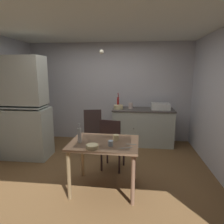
{
  "coord_description": "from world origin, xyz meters",
  "views": [
    {
      "loc": [
        0.66,
        -3.39,
        1.82
      ],
      "look_at": [
        0.27,
        0.14,
        1.1
      ],
      "focal_mm": 32.18,
      "sensor_mm": 36.0,
      "label": 1
    }
  ],
  "objects_px": {
    "hutch_cabinet": "(25,112)",
    "chair_by_counter": "(93,130)",
    "dining_table": "(104,148)",
    "glass_bottle": "(79,135)",
    "mixing_bowl_counter": "(118,107)",
    "sink_basin": "(160,106)",
    "mug_dark": "(116,138)",
    "serving_bowl_wide": "(92,147)",
    "chair_far_side": "(112,144)",
    "hand_pump": "(118,102)"
  },
  "relations": [
    {
      "from": "hutch_cabinet",
      "to": "chair_by_counter",
      "type": "distance_m",
      "value": 1.49
    },
    {
      "from": "dining_table",
      "to": "glass_bottle",
      "type": "bearing_deg",
      "value": -167.29
    },
    {
      "from": "mixing_bowl_counter",
      "to": "sink_basin",
      "type": "bearing_deg",
      "value": 2.78
    },
    {
      "from": "dining_table",
      "to": "glass_bottle",
      "type": "height_order",
      "value": "glass_bottle"
    },
    {
      "from": "glass_bottle",
      "to": "mug_dark",
      "type": "bearing_deg",
      "value": 17.18
    },
    {
      "from": "chair_by_counter",
      "to": "mug_dark",
      "type": "bearing_deg",
      "value": -64.4
    },
    {
      "from": "hutch_cabinet",
      "to": "serving_bowl_wide",
      "type": "xyz_separation_m",
      "value": [
        1.71,
        -1.32,
        -0.19
      ]
    },
    {
      "from": "chair_far_side",
      "to": "sink_basin",
      "type": "bearing_deg",
      "value": 54.69
    },
    {
      "from": "hand_pump",
      "to": "sink_basin",
      "type": "bearing_deg",
      "value": -2.47
    },
    {
      "from": "hand_pump",
      "to": "dining_table",
      "type": "xyz_separation_m",
      "value": [
        -0.03,
        -2.13,
        -0.41
      ]
    },
    {
      "from": "mixing_bowl_counter",
      "to": "serving_bowl_wide",
      "type": "xyz_separation_m",
      "value": [
        -0.17,
        -2.32,
        -0.15
      ]
    },
    {
      "from": "serving_bowl_wide",
      "to": "mug_dark",
      "type": "distance_m",
      "value": 0.47
    },
    {
      "from": "sink_basin",
      "to": "chair_by_counter",
      "type": "height_order",
      "value": "sink_basin"
    },
    {
      "from": "hand_pump",
      "to": "serving_bowl_wide",
      "type": "xyz_separation_m",
      "value": [
        -0.16,
        -2.42,
        -0.27
      ]
    },
    {
      "from": "serving_bowl_wide",
      "to": "glass_bottle",
      "type": "height_order",
      "value": "glass_bottle"
    },
    {
      "from": "mixing_bowl_counter",
      "to": "mug_dark",
      "type": "distance_m",
      "value": 1.96
    },
    {
      "from": "serving_bowl_wide",
      "to": "mug_dark",
      "type": "bearing_deg",
      "value": 51.52
    },
    {
      "from": "dining_table",
      "to": "serving_bowl_wide",
      "type": "xyz_separation_m",
      "value": [
        -0.12,
        -0.29,
        0.14
      ]
    },
    {
      "from": "mixing_bowl_counter",
      "to": "chair_by_counter",
      "type": "bearing_deg",
      "value": -131.28
    },
    {
      "from": "glass_bottle",
      "to": "dining_table",
      "type": "bearing_deg",
      "value": 12.71
    },
    {
      "from": "dining_table",
      "to": "glass_bottle",
      "type": "relative_size",
      "value": 3.59
    },
    {
      "from": "mixing_bowl_counter",
      "to": "chair_by_counter",
      "type": "xyz_separation_m",
      "value": [
        -0.53,
        -0.6,
        -0.43
      ]
    },
    {
      "from": "dining_table",
      "to": "chair_far_side",
      "type": "height_order",
      "value": "chair_far_side"
    },
    {
      "from": "hutch_cabinet",
      "to": "mixing_bowl_counter",
      "type": "height_order",
      "value": "hutch_cabinet"
    },
    {
      "from": "dining_table",
      "to": "hutch_cabinet",
      "type": "bearing_deg",
      "value": 150.69
    },
    {
      "from": "sink_basin",
      "to": "chair_far_side",
      "type": "bearing_deg",
      "value": -125.31
    },
    {
      "from": "chair_by_counter",
      "to": "hutch_cabinet",
      "type": "bearing_deg",
      "value": -163.34
    },
    {
      "from": "sink_basin",
      "to": "mug_dark",
      "type": "relative_size",
      "value": 4.96
    },
    {
      "from": "mug_dark",
      "to": "glass_bottle",
      "type": "xyz_separation_m",
      "value": [
        -0.53,
        -0.16,
        0.08
      ]
    },
    {
      "from": "sink_basin",
      "to": "hand_pump",
      "type": "bearing_deg",
      "value": 177.53
    },
    {
      "from": "hand_pump",
      "to": "serving_bowl_wide",
      "type": "distance_m",
      "value": 2.44
    },
    {
      "from": "hutch_cabinet",
      "to": "glass_bottle",
      "type": "relative_size",
      "value": 7.29
    },
    {
      "from": "dining_table",
      "to": "chair_far_side",
      "type": "distance_m",
      "value": 0.64
    },
    {
      "from": "sink_basin",
      "to": "dining_table",
      "type": "height_order",
      "value": "sink_basin"
    },
    {
      "from": "dining_table",
      "to": "serving_bowl_wide",
      "type": "relative_size",
      "value": 6.05
    },
    {
      "from": "sink_basin",
      "to": "dining_table",
      "type": "bearing_deg",
      "value": -117.37
    },
    {
      "from": "chair_far_side",
      "to": "glass_bottle",
      "type": "relative_size",
      "value": 3.38
    },
    {
      "from": "sink_basin",
      "to": "hutch_cabinet",
      "type": "bearing_deg",
      "value": -160.06
    },
    {
      "from": "hutch_cabinet",
      "to": "chair_far_side",
      "type": "xyz_separation_m",
      "value": [
        1.88,
        -0.4,
        -0.48
      ]
    },
    {
      "from": "mug_dark",
      "to": "serving_bowl_wide",
      "type": "bearing_deg",
      "value": -128.48
    },
    {
      "from": "chair_far_side",
      "to": "hutch_cabinet",
      "type": "bearing_deg",
      "value": 167.86
    },
    {
      "from": "sink_basin",
      "to": "mixing_bowl_counter",
      "type": "relative_size",
      "value": 1.89
    },
    {
      "from": "sink_basin",
      "to": "chair_far_side",
      "type": "relative_size",
      "value": 0.45
    },
    {
      "from": "sink_basin",
      "to": "serving_bowl_wide",
      "type": "relative_size",
      "value": 2.54
    },
    {
      "from": "sink_basin",
      "to": "glass_bottle",
      "type": "relative_size",
      "value": 1.5
    },
    {
      "from": "mixing_bowl_counter",
      "to": "serving_bowl_wide",
      "type": "relative_size",
      "value": 1.34
    },
    {
      "from": "dining_table",
      "to": "mug_dark",
      "type": "bearing_deg",
      "value": 25.87
    },
    {
      "from": "hutch_cabinet",
      "to": "serving_bowl_wide",
      "type": "distance_m",
      "value": 2.17
    },
    {
      "from": "mixing_bowl_counter",
      "to": "chair_far_side",
      "type": "relative_size",
      "value": 0.24
    },
    {
      "from": "chair_by_counter",
      "to": "mug_dark",
      "type": "height_order",
      "value": "chair_by_counter"
    }
  ]
}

